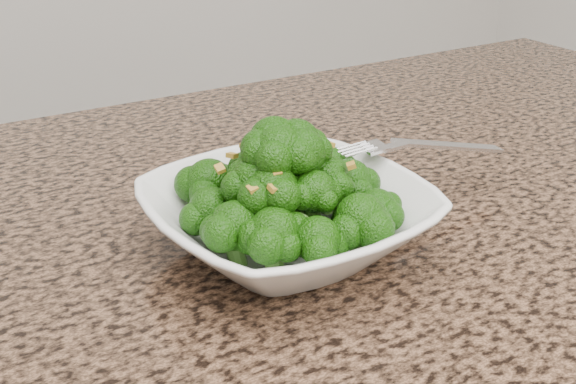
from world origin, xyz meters
TOP-DOWN VIEW (x-y plane):
  - granite_counter at (0.00, 0.30)m, footprint 1.64×1.04m
  - bowl at (0.10, 0.40)m, footprint 0.23×0.23m
  - broccoli_pile at (0.10, 0.40)m, footprint 0.19×0.19m
  - garlic_topping at (0.10, 0.40)m, footprint 0.11×0.11m
  - fork at (0.22, 0.42)m, footprint 0.19×0.05m

SIDE VIEW (x-z plane):
  - granite_counter at x=0.00m, z-range 0.87..0.90m
  - bowl at x=0.10m, z-range 0.90..0.95m
  - fork at x=0.22m, z-range 0.95..0.96m
  - broccoli_pile at x=0.10m, z-range 0.95..1.02m
  - garlic_topping at x=0.10m, z-range 1.02..1.03m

